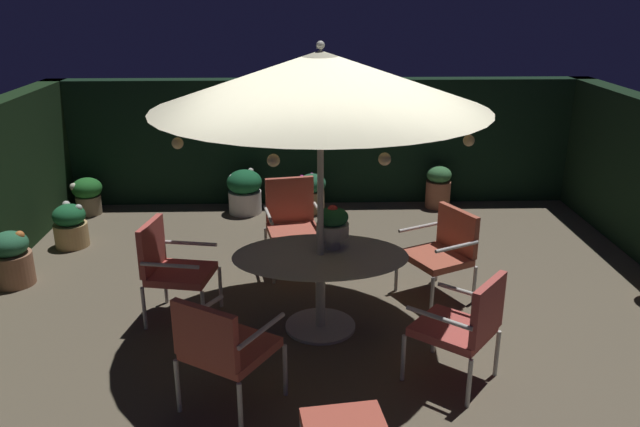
{
  "coord_description": "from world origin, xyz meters",
  "views": [
    {
      "loc": [
        -0.29,
        -5.28,
        3.02
      ],
      "look_at": [
        -0.13,
        0.09,
        1.1
      ],
      "focal_mm": 35.39,
      "sensor_mm": 36.0,
      "label": 1
    }
  ],
  "objects_px": {
    "centerpiece_planter": "(333,224)",
    "patio_chair_southeast": "(444,248)",
    "patio_chair_north": "(170,264)",
    "potted_plant_back_right": "(70,225)",
    "patio_dining_table": "(320,272)",
    "patio_chair_east": "(465,323)",
    "potted_plant_right_near": "(12,259)",
    "potted_plant_front_corner": "(245,191)",
    "potted_plant_back_center": "(88,194)",
    "patio_umbrella": "(320,80)",
    "patio_chair_south": "(293,220)",
    "potted_plant_back_left": "(438,186)",
    "potted_plant_left_near": "(312,192)",
    "patio_chair_northeast": "(222,345)"
  },
  "relations": [
    {
      "from": "centerpiece_planter",
      "to": "patio_chair_southeast",
      "type": "relative_size",
      "value": 0.46
    },
    {
      "from": "patio_chair_north",
      "to": "potted_plant_back_right",
      "type": "height_order",
      "value": "patio_chair_north"
    },
    {
      "from": "patio_dining_table",
      "to": "patio_chair_east",
      "type": "relative_size",
      "value": 1.69
    },
    {
      "from": "potted_plant_right_near",
      "to": "potted_plant_front_corner",
      "type": "distance_m",
      "value": 3.22
    },
    {
      "from": "potted_plant_right_near",
      "to": "potted_plant_front_corner",
      "type": "xyz_separation_m",
      "value": [
        2.3,
        2.25,
        0.03
      ]
    },
    {
      "from": "potted_plant_back_center",
      "to": "patio_umbrella",
      "type": "bearing_deg",
      "value": -46.02
    },
    {
      "from": "patio_chair_south",
      "to": "potted_plant_back_left",
      "type": "distance_m",
      "value": 2.92
    },
    {
      "from": "patio_chair_east",
      "to": "potted_plant_back_left",
      "type": "bearing_deg",
      "value": 80.69
    },
    {
      "from": "potted_plant_left_near",
      "to": "potted_plant_front_corner",
      "type": "relative_size",
      "value": 0.9
    },
    {
      "from": "patio_chair_southeast",
      "to": "patio_dining_table",
      "type": "bearing_deg",
      "value": -153.61
    },
    {
      "from": "patio_chair_east",
      "to": "potted_plant_front_corner",
      "type": "height_order",
      "value": "patio_chair_east"
    },
    {
      "from": "patio_chair_north",
      "to": "potted_plant_back_center",
      "type": "distance_m",
      "value": 3.53
    },
    {
      "from": "patio_dining_table",
      "to": "potted_plant_back_left",
      "type": "height_order",
      "value": "patio_dining_table"
    },
    {
      "from": "patio_chair_north",
      "to": "potted_plant_front_corner",
      "type": "relative_size",
      "value": 1.56
    },
    {
      "from": "patio_chair_east",
      "to": "potted_plant_back_center",
      "type": "xyz_separation_m",
      "value": [
        -4.29,
        4.21,
        -0.25
      ]
    },
    {
      "from": "patio_chair_east",
      "to": "potted_plant_right_near",
      "type": "relative_size",
      "value": 1.57
    },
    {
      "from": "patio_chair_north",
      "to": "patio_chair_southeast",
      "type": "bearing_deg",
      "value": 8.09
    },
    {
      "from": "patio_umbrella",
      "to": "patio_chair_east",
      "type": "bearing_deg",
      "value": -39.4
    },
    {
      "from": "patio_chair_north",
      "to": "patio_chair_east",
      "type": "distance_m",
      "value": 2.78
    },
    {
      "from": "centerpiece_planter",
      "to": "potted_plant_left_near",
      "type": "relative_size",
      "value": 0.75
    },
    {
      "from": "patio_chair_southeast",
      "to": "patio_chair_south",
      "type": "xyz_separation_m",
      "value": [
        -1.55,
        0.79,
        0.03
      ]
    },
    {
      "from": "patio_chair_southeast",
      "to": "patio_chair_north",
      "type": "bearing_deg",
      "value": -171.91
    },
    {
      "from": "patio_dining_table",
      "to": "potted_plant_back_left",
      "type": "bearing_deg",
      "value": 62.08
    },
    {
      "from": "patio_umbrella",
      "to": "potted_plant_back_left",
      "type": "xyz_separation_m",
      "value": [
        1.82,
        3.44,
        -1.99
      ]
    },
    {
      "from": "patio_dining_table",
      "to": "patio_chair_southeast",
      "type": "distance_m",
      "value": 1.43
    },
    {
      "from": "patio_dining_table",
      "to": "potted_plant_left_near",
      "type": "relative_size",
      "value": 2.85
    },
    {
      "from": "patio_chair_south",
      "to": "patio_chair_southeast",
      "type": "bearing_deg",
      "value": -26.88
    },
    {
      "from": "potted_plant_back_center",
      "to": "patio_chair_east",
      "type": "bearing_deg",
      "value": -44.44
    },
    {
      "from": "patio_chair_east",
      "to": "potted_plant_back_right",
      "type": "relative_size",
      "value": 1.74
    },
    {
      "from": "patio_dining_table",
      "to": "potted_plant_back_center",
      "type": "xyz_separation_m",
      "value": [
        -3.18,
        3.29,
        -0.28
      ]
    },
    {
      "from": "potted_plant_left_near",
      "to": "potted_plant_front_corner",
      "type": "bearing_deg",
      "value": 178.92
    },
    {
      "from": "patio_umbrella",
      "to": "patio_chair_north",
      "type": "xyz_separation_m",
      "value": [
        -1.41,
        0.25,
        -1.75
      ]
    },
    {
      "from": "patio_chair_northeast",
      "to": "potted_plant_back_left",
      "type": "height_order",
      "value": "patio_chair_northeast"
    },
    {
      "from": "centerpiece_planter",
      "to": "patio_chair_east",
      "type": "bearing_deg",
      "value": -46.86
    },
    {
      "from": "patio_umbrella",
      "to": "potted_plant_front_corner",
      "type": "bearing_deg",
      "value": 106.44
    },
    {
      "from": "patio_chair_northeast",
      "to": "patio_chair_north",
      "type": "bearing_deg",
      "value": 114.1
    },
    {
      "from": "centerpiece_planter",
      "to": "patio_chair_north",
      "type": "distance_m",
      "value": 1.59
    },
    {
      "from": "centerpiece_planter",
      "to": "potted_plant_left_near",
      "type": "xyz_separation_m",
      "value": [
        -0.13,
        3.12,
        -0.69
      ]
    },
    {
      "from": "patio_chair_southeast",
      "to": "potted_plant_front_corner",
      "type": "distance_m",
      "value": 3.48
    },
    {
      "from": "patio_chair_northeast",
      "to": "potted_plant_right_near",
      "type": "height_order",
      "value": "patio_chair_northeast"
    },
    {
      "from": "patio_chair_north",
      "to": "potted_plant_back_center",
      "type": "bearing_deg",
      "value": 120.12
    },
    {
      "from": "patio_chair_north",
      "to": "potted_plant_back_left",
      "type": "bearing_deg",
      "value": 44.55
    },
    {
      "from": "patio_chair_southeast",
      "to": "potted_plant_right_near",
      "type": "height_order",
      "value": "patio_chair_southeast"
    },
    {
      "from": "patio_chair_northeast",
      "to": "potted_plant_right_near",
      "type": "distance_m",
      "value": 3.38
    },
    {
      "from": "patio_chair_southeast",
      "to": "potted_plant_left_near",
      "type": "height_order",
      "value": "patio_chair_southeast"
    },
    {
      "from": "potted_plant_back_left",
      "to": "patio_umbrella",
      "type": "bearing_deg",
      "value": -117.92
    },
    {
      "from": "centerpiece_planter",
      "to": "patio_chair_south",
      "type": "height_order",
      "value": "centerpiece_planter"
    },
    {
      "from": "patio_dining_table",
      "to": "centerpiece_planter",
      "type": "distance_m",
      "value": 0.46
    },
    {
      "from": "patio_chair_northeast",
      "to": "potted_plant_back_center",
      "type": "relative_size",
      "value": 1.81
    },
    {
      "from": "potted_plant_back_right",
      "to": "potted_plant_back_center",
      "type": "xyz_separation_m",
      "value": [
        -0.16,
        1.19,
        0.02
      ]
    }
  ]
}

